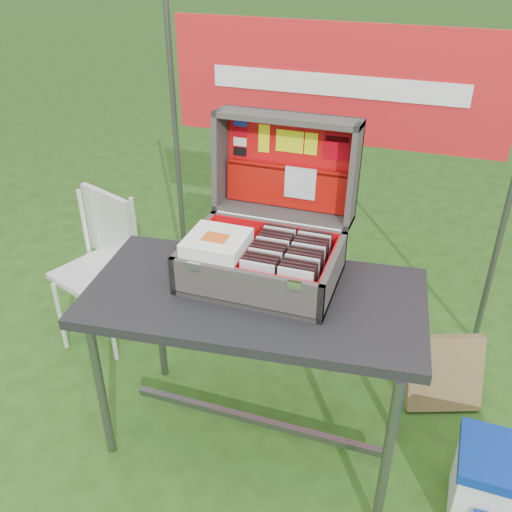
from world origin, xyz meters
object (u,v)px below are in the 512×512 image
at_px(chair, 97,275).
at_px(cardboard_box, 444,373).
at_px(suitcase, 267,208).
at_px(cooler, 505,489).
at_px(table, 255,372).

relative_size(chair, cardboard_box, 2.19).
distance_m(suitcase, chair, 1.22).
bearing_deg(suitcase, chair, 165.07).
xyz_separation_m(cooler, chair, (-1.99, 0.48, 0.23)).
xyz_separation_m(table, cooler, (0.99, -0.06, -0.22)).
bearing_deg(cardboard_box, cooler, -86.10).
xyz_separation_m(table, chair, (-1.00, 0.42, 0.00)).
distance_m(table, suitcase, 0.68).
bearing_deg(cooler, chair, 167.70).
relative_size(table, chair, 1.59).
bearing_deg(table, chair, 151.17).
distance_m(table, chair, 1.09).
bearing_deg(cooler, suitcase, 169.19).
bearing_deg(chair, cooler, 7.84).
relative_size(table, cardboard_box, 3.48).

